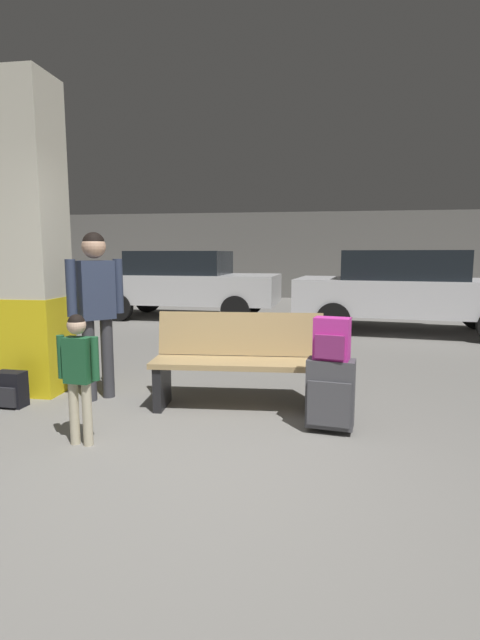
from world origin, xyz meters
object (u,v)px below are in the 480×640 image
Objects in this scene: backpack_bright at (332,339)px; parked_car_near at (408,289)px; structural_pillar at (32,241)px; bench at (238,361)px; backpack_dark_floor at (10,390)px; adult at (96,298)px; parked_car_far at (185,282)px; child at (78,365)px; suitcase at (330,394)px.

parked_car_near is (1.58, 5.25, 0.03)m from backpack_bright.
bench is (2.17, -0.20, -1.14)m from structural_pillar.
backpack_dark_floor is 0.08× the size of parked_car_near.
bench is 4.79× the size of backpack_dark_floor.
adult reaches higher than backpack_bright.
structural_pillar reaches higher than bench.
bench is 0.39× the size of parked_car_far.
parked_car_near is at bearing 59.10° from child.
parked_car_far is (-4.58, 1.37, 0.00)m from parked_car_near.
structural_pillar reaches higher than adult.
backpack_bright reaches higher than bench.
child is 0.24× the size of parked_car_far.
bench is 1.04m from backpack_bright.
structural_pillar is at bearing 166.41° from suitcase.
structural_pillar is 3.17× the size of child.
structural_pillar is at bearing 166.40° from backpack_bright.
backpack_bright is 0.08× the size of parked_car_near.
backpack_bright is 0.08× the size of parked_car_far.
backpack_dark_floor is at bearing -152.91° from adult.
suitcase is 5.50m from parked_car_near.
structural_pillar reaches higher than backpack_dark_floor.
bench reaches higher than suitcase.
backpack_bright is at bearing -146.83° from suitcase.
structural_pillar is at bearing -135.45° from parked_car_near.
parked_car_near reaches higher than suitcase.
bench is 5.32m from parked_car_near.
backpack_bright is 0.21× the size of adult.
backpack_dark_floor is 6.84m from parked_car_near.
parked_car_near is at bearing 50.65° from adult.
backpack_dark_floor is 6.46m from parked_car_far.
parked_car_far is at bearing 163.31° from parked_car_near.
suitcase is 7.28m from parked_car_far.
adult reaches higher than backpack_dark_floor.
adult is at bearing 108.52° from child.
structural_pillar is 6.49m from parked_car_near.
bench is 2.70× the size of suitcase.
backpack_bright is (0.84, -0.52, 0.33)m from bench.
bench is at bearing -5.32° from structural_pillar.
suitcase is 0.14× the size of parked_car_far.
parked_car_near is at bearing -16.69° from parked_car_far.
adult reaches higher than child.
bench is 1.51m from child.
adult is at bearing -12.48° from structural_pillar.
child is 6.76m from parked_car_near.
bench is 4.79× the size of backpack_bright.
backpack_dark_floor is at bearing -132.09° from parked_car_near.
parked_car_near is (4.57, 5.06, 0.64)m from backpack_dark_floor.
structural_pillar reaches higher than child.
parked_car_near is (4.59, 4.52, -0.78)m from structural_pillar.
adult is (0.75, -0.17, -0.56)m from structural_pillar.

